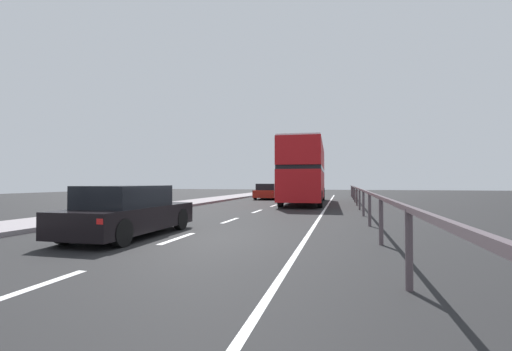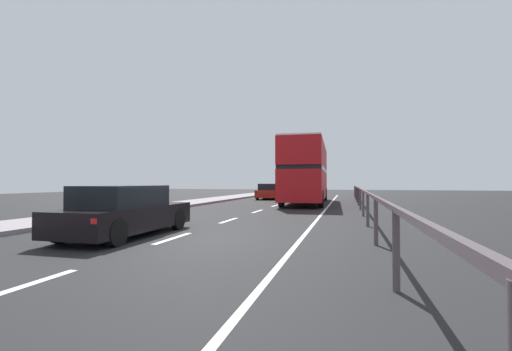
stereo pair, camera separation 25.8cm
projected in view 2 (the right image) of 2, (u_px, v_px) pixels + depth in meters
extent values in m
cube|color=black|center=(174.00, 240.00, 9.07)|extent=(75.00, 120.00, 0.10)
cube|color=gray|center=(2.00, 228.00, 10.58)|extent=(2.60, 80.00, 0.14)
cube|color=silver|center=(22.00, 287.00, 4.82)|extent=(0.16, 1.90, 0.01)
cube|color=silver|center=(173.00, 238.00, 9.00)|extent=(0.16, 1.90, 0.01)
cube|color=silver|center=(229.00, 220.00, 13.18)|extent=(0.16, 1.90, 0.01)
cube|color=silver|center=(257.00, 211.00, 17.36)|extent=(0.16, 1.90, 0.01)
cube|color=silver|center=(275.00, 206.00, 21.54)|extent=(0.16, 1.90, 0.01)
cube|color=silver|center=(287.00, 202.00, 25.72)|extent=(0.16, 1.90, 0.01)
cube|color=silver|center=(296.00, 199.00, 29.90)|extent=(0.16, 1.90, 0.01)
cube|color=silver|center=(302.00, 197.00, 34.08)|extent=(0.16, 1.90, 0.01)
cube|color=silver|center=(307.00, 195.00, 38.25)|extent=(0.16, 1.90, 0.01)
cube|color=silver|center=(323.00, 212.00, 16.93)|extent=(0.12, 46.00, 0.01)
cube|color=#514449|center=(362.00, 190.00, 16.48)|extent=(0.08, 42.00, 0.08)
cylinder|color=#514449|center=(396.00, 250.00, 4.64)|extent=(0.10, 0.10, 1.10)
cylinder|color=#514449|center=(376.00, 221.00, 8.02)|extent=(0.10, 0.10, 1.10)
cylinder|color=#514449|center=(368.00, 210.00, 11.40)|extent=(0.10, 0.10, 1.10)
cylinder|color=#514449|center=(363.00, 203.00, 14.78)|extent=(0.10, 0.10, 1.10)
cylinder|color=#514449|center=(360.00, 200.00, 18.16)|extent=(0.10, 0.10, 1.10)
cylinder|color=#514449|center=(359.00, 197.00, 21.54)|extent=(0.10, 0.10, 1.10)
cylinder|color=#514449|center=(357.00, 195.00, 24.92)|extent=(0.10, 0.10, 1.10)
cylinder|color=#514449|center=(356.00, 193.00, 28.30)|extent=(0.10, 0.10, 1.10)
cylinder|color=#514449|center=(355.00, 192.00, 31.69)|extent=(0.10, 0.10, 1.10)
cylinder|color=#514449|center=(355.00, 191.00, 35.07)|extent=(0.10, 0.10, 1.10)
cube|color=red|center=(307.00, 185.00, 23.94)|extent=(2.87, 11.27, 1.83)
cube|color=black|center=(306.00, 170.00, 23.96)|extent=(2.88, 10.82, 0.24)
cube|color=red|center=(306.00, 157.00, 23.97)|extent=(2.87, 11.27, 1.61)
cube|color=silver|center=(306.00, 145.00, 23.99)|extent=(2.82, 11.05, 0.10)
cube|color=black|center=(312.00, 183.00, 29.37)|extent=(2.24, 0.12, 1.28)
cube|color=yellow|center=(312.00, 157.00, 29.42)|extent=(1.49, 0.09, 0.28)
cylinder|color=black|center=(297.00, 194.00, 28.27)|extent=(0.31, 1.01, 1.00)
cylinder|color=black|center=(325.00, 194.00, 27.75)|extent=(0.31, 1.01, 1.00)
cylinder|color=black|center=(281.00, 199.00, 20.29)|extent=(0.31, 1.01, 1.00)
cylinder|color=black|center=(321.00, 199.00, 19.77)|extent=(0.31, 1.01, 1.00)
cube|color=black|center=(127.00, 218.00, 9.47)|extent=(1.71, 4.33, 0.63)
cube|color=black|center=(122.00, 196.00, 9.27)|extent=(1.51, 2.38, 0.56)
cube|color=red|center=(37.00, 219.00, 7.60)|extent=(0.16, 0.06, 0.12)
cube|color=red|center=(95.00, 221.00, 7.21)|extent=(0.16, 0.06, 0.12)
cylinder|color=black|center=(134.00, 218.00, 11.08)|extent=(0.20, 0.64, 0.64)
cylinder|color=black|center=(178.00, 219.00, 10.68)|extent=(0.20, 0.64, 0.64)
cylinder|color=black|center=(60.00, 230.00, 8.25)|extent=(0.20, 0.64, 0.64)
cylinder|color=black|center=(116.00, 233.00, 7.85)|extent=(0.20, 0.64, 0.64)
cube|color=#9F1F14|center=(270.00, 193.00, 29.86)|extent=(1.92, 4.17, 0.62)
cube|color=black|center=(269.00, 187.00, 29.67)|extent=(1.64, 2.31, 0.54)
cube|color=red|center=(256.00, 192.00, 28.07)|extent=(0.16, 0.07, 0.12)
cube|color=red|center=(275.00, 192.00, 27.71)|extent=(0.16, 0.07, 0.12)
cylinder|color=black|center=(264.00, 195.00, 31.37)|extent=(0.22, 0.65, 0.64)
cylinder|color=black|center=(282.00, 195.00, 31.00)|extent=(0.22, 0.65, 0.64)
cylinder|color=black|center=(257.00, 196.00, 28.72)|extent=(0.22, 0.65, 0.64)
cylinder|color=black|center=(277.00, 196.00, 28.35)|extent=(0.22, 0.65, 0.64)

